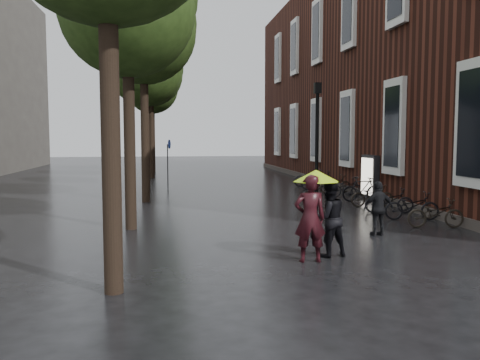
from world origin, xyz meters
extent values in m
plane|color=black|center=(0.00, 0.00, 0.00)|extent=(120.00, 120.00, 0.00)
cube|color=#38160F|center=(10.50, 19.50, 6.00)|extent=(10.00, 33.00, 12.00)
cube|color=silver|center=(5.45, 5.50, 3.00)|extent=(0.25, 1.60, 3.60)
cube|color=black|center=(5.35, 5.50, 3.00)|extent=(0.10, 1.20, 3.00)
cube|color=silver|center=(5.45, 10.50, 3.00)|extent=(0.25, 1.60, 3.60)
cube|color=black|center=(5.35, 10.50, 3.00)|extent=(0.10, 1.20, 3.00)
cube|color=silver|center=(5.45, 15.50, 3.00)|extent=(0.25, 1.60, 3.60)
cube|color=black|center=(5.35, 15.50, 3.00)|extent=(0.10, 1.20, 3.00)
cube|color=silver|center=(5.45, 15.50, 8.50)|extent=(0.25, 1.60, 3.60)
cube|color=black|center=(5.35, 15.50, 8.50)|extent=(0.10, 1.20, 3.00)
cube|color=silver|center=(5.45, 20.50, 3.00)|extent=(0.25, 1.60, 3.60)
cube|color=black|center=(5.35, 20.50, 3.00)|extent=(0.10, 1.20, 3.00)
cube|color=silver|center=(5.45, 20.50, 8.50)|extent=(0.25, 1.60, 3.60)
cube|color=black|center=(5.35, 20.50, 8.50)|extent=(0.10, 1.20, 3.00)
cube|color=silver|center=(5.45, 25.50, 3.00)|extent=(0.25, 1.60, 3.60)
cube|color=black|center=(5.35, 25.50, 3.00)|extent=(0.10, 1.20, 3.00)
cube|color=silver|center=(5.45, 25.50, 8.50)|extent=(0.25, 1.60, 3.60)
cube|color=black|center=(5.35, 25.50, 8.50)|extent=(0.10, 1.20, 3.00)
cube|color=silver|center=(5.45, 30.50, 3.00)|extent=(0.25, 1.60, 3.60)
cube|color=black|center=(5.35, 30.50, 3.00)|extent=(0.10, 1.20, 3.00)
cube|color=silver|center=(5.45, 30.50, 8.50)|extent=(0.25, 1.60, 3.60)
cube|color=black|center=(5.35, 30.50, 8.50)|extent=(0.10, 1.20, 3.00)
cube|color=#3F3833|center=(5.60, 19.50, 0.15)|extent=(0.40, 33.00, 0.30)
cylinder|color=black|center=(-4.00, 1.00, 2.34)|extent=(0.32, 0.32, 4.68)
cylinder|color=black|center=(-4.10, 7.00, 2.25)|extent=(0.32, 0.32, 4.51)
cylinder|color=black|center=(-3.90, 13.00, 2.48)|extent=(0.32, 0.32, 4.95)
cylinder|color=black|center=(-4.05, 19.00, 2.20)|extent=(0.32, 0.32, 4.40)
cylinder|color=black|center=(-3.95, 25.00, 2.39)|extent=(0.32, 0.32, 4.79)
cylinder|color=black|center=(-4.00, 31.00, 2.28)|extent=(0.32, 0.32, 4.57)
imported|color=black|center=(-0.12, 2.59, 0.92)|extent=(0.69, 0.47, 1.85)
imported|color=black|center=(0.42, 3.01, 0.85)|extent=(0.94, 0.79, 1.70)
cylinder|color=black|center=(0.08, 2.88, 1.15)|extent=(0.02, 0.02, 1.29)
cone|color=#BAEF19|center=(0.08, 2.88, 1.80)|extent=(1.02, 1.02, 0.26)
cylinder|color=black|center=(0.08, 2.88, 1.97)|extent=(0.02, 0.02, 0.08)
imported|color=black|center=(2.48, 5.06, 0.73)|extent=(0.89, 0.44, 1.46)
imported|color=black|center=(4.60, 5.92, 0.43)|extent=(1.69, 0.80, 0.85)
imported|color=black|center=(4.58, 7.30, 0.45)|extent=(1.79, 0.86, 0.90)
imported|color=black|center=(4.51, 8.79, 0.44)|extent=(1.74, 0.88, 0.87)
imported|color=black|center=(4.55, 10.35, 0.43)|extent=(1.65, 0.63, 0.86)
imported|color=black|center=(4.77, 11.88, 0.51)|extent=(1.71, 0.52, 1.02)
imported|color=black|center=(4.75, 13.63, 0.41)|extent=(1.61, 0.77, 0.81)
imported|color=black|center=(4.76, 15.16, 0.42)|extent=(1.70, 0.89, 0.85)
imported|color=black|center=(4.42, 16.59, 0.47)|extent=(1.83, 0.79, 0.93)
imported|color=black|center=(4.45, 18.02, 0.47)|extent=(1.86, 0.87, 0.94)
cube|color=black|center=(5.32, 12.40, 0.93)|extent=(0.26, 1.24, 1.86)
cube|color=beige|center=(5.18, 12.40, 0.98)|extent=(0.04, 1.04, 1.53)
cylinder|color=black|center=(2.18, 9.70, 2.11)|extent=(0.13, 0.13, 4.22)
cube|color=black|center=(2.18, 9.70, 4.32)|extent=(0.23, 0.23, 0.37)
sphere|color=#FFE5B2|center=(2.18, 9.70, 4.32)|extent=(0.19, 0.19, 0.19)
cylinder|color=#262628|center=(-3.00, 17.60, 1.13)|extent=(0.05, 0.05, 2.25)
cylinder|color=navy|center=(-2.91, 17.60, 2.25)|extent=(0.03, 0.45, 0.45)
camera|label=1|loc=(-3.11, -7.62, 2.64)|focal=38.00mm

